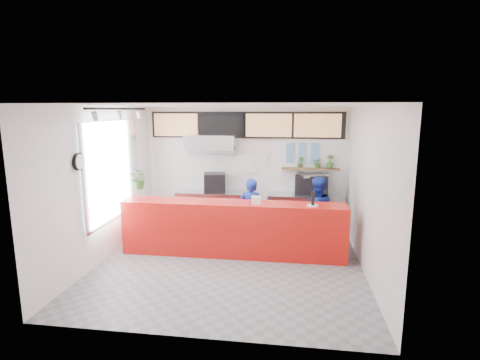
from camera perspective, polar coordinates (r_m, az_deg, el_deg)
The scene contains 45 objects.
floor at distance 7.47m, azimuth -1.53°, elevation -12.37°, with size 5.00×5.00×0.00m, color slate.
ceiling at distance 6.87m, azimuth -1.66°, elevation 11.31°, with size 5.00×5.00×0.00m, color silver.
wall_back at distance 9.45m, azimuth 0.90°, elevation 2.02°, with size 5.00×5.00×0.00m, color white.
wall_left at distance 7.82m, azimuth -19.97°, elevation -0.46°, with size 5.00×5.00×0.00m, color white.
wall_right at distance 7.06m, azimuth 18.86°, elevation -1.54°, with size 5.00×5.00×0.00m, color white.
service_counter at distance 7.64m, azimuth -1.06°, elevation -7.41°, with size 4.50×0.60×1.10m, color red.
cream_band at distance 9.34m, azimuth 0.91°, elevation 8.69°, with size 5.00×0.02×0.80m, color beige.
prep_bench at distance 9.51m, azimuth -4.14°, elevation -4.43°, with size 1.80×0.60×0.90m, color #B2B5BA.
panini_oven at distance 9.35m, azimuth -3.87°, elevation -0.39°, with size 0.52×0.52×0.47m, color black.
extraction_hood at distance 9.17m, azimuth -4.35°, elevation 5.81°, with size 1.20×0.70×0.35m, color #B2B5BA.
hood_lip at distance 9.19m, azimuth -4.34°, elevation 4.56°, with size 1.20×0.70×0.08m, color #B2B5BA.
right_bench at distance 9.32m, azimuth 9.88°, elevation -4.88°, with size 1.80×0.60×0.90m, color #B2B5BA.
espresso_machine at distance 9.17m, azimuth 10.88°, elevation -0.71°, with size 0.76×0.54×0.49m, color black.
espresso_tray at distance 9.12m, azimuth 10.93°, elevation 0.74°, with size 0.64×0.44×0.06m, color #AEB1B5.
herb_shelf at distance 9.30m, azimuth 10.66°, elevation 1.69°, with size 1.40×0.18×0.04m, color brown.
menu_board_far_left at distance 9.61m, azimuth -9.70°, elevation 8.30°, with size 1.10×0.10×0.55m, color tan.
menu_board_mid_left at distance 9.33m, azimuth -2.81°, elevation 8.37°, with size 1.10×0.10×0.55m, color black.
menu_board_mid_right at distance 9.18m, azimuth 4.40°, elevation 8.32°, with size 1.10×0.10×0.55m, color tan.
menu_board_far_right at distance 9.18m, azimuth 11.71°, elevation 8.13°, with size 1.10×0.10×0.55m, color tan.
soffit at distance 9.31m, azimuth 0.89°, elevation 8.38°, with size 4.80×0.04×0.65m, color black.
window_pane at distance 8.04m, azimuth -18.88°, elevation 1.34°, with size 0.04×2.20×1.90m, color silver.
window_frame at distance 8.03m, azimuth -18.76°, elevation 1.34°, with size 0.03×2.30×2.00m, color #B2B5BA.
wall_clock_rim at distance 6.95m, azimuth -23.40°, elevation 2.58°, with size 0.30×0.30×0.05m, color black.
wall_clock_face at distance 6.93m, azimuth -23.19°, elevation 2.58°, with size 0.26×0.26×0.02m, color white.
track_rail at distance 7.51m, azimuth -17.93°, elevation 10.30°, with size 0.05×2.40×0.04m, color black.
dec_plate_a at distance 9.37m, azimuth 1.79°, elevation 3.48°, with size 0.24×0.24×0.03m, color silver.
dec_plate_b at distance 9.36m, azimuth 3.62°, elevation 2.84°, with size 0.24×0.24×0.03m, color silver.
dec_plate_c at distance 9.42m, azimuth 1.78°, elevation 1.67°, with size 0.24×0.24×0.03m, color silver.
dec_plate_d at distance 9.33m, azimuth 3.94°, elevation 4.35°, with size 0.24×0.24×0.03m, color silver.
photo_frame_a at distance 9.30m, azimuth 7.66°, elevation 4.89°, with size 0.20×0.02×0.25m, color #598CBF.
photo_frame_b at distance 9.31m, azimuth 9.51°, elevation 4.84°, with size 0.20×0.02×0.25m, color #598CBF.
photo_frame_c at distance 9.32m, azimuth 11.36°, elevation 4.78°, with size 0.20×0.02×0.25m, color #598CBF.
photo_frame_d at distance 9.33m, azimuth 7.62°, elevation 3.36°, with size 0.20×0.02×0.25m, color #598CBF.
photo_frame_e at distance 9.34m, azimuth 9.46°, elevation 3.31°, with size 0.20×0.02×0.25m, color #598CBF.
photo_frame_f at distance 9.35m, azimuth 11.30°, elevation 3.26°, with size 0.20×0.02×0.25m, color #598CBF.
staff_center at distance 8.09m, azimuth 1.69°, elevation -4.95°, with size 0.55×0.36×1.49m, color navy.
staff_right at distance 8.08m, azimuth 11.49°, elevation -4.93°, with size 0.76×0.59×1.56m, color navy.
herb_b at distance 9.27m, azimuth 9.21°, elevation 2.68°, with size 0.15×0.12×0.27m, color #326322.
herb_c at distance 9.29m, azimuth 11.83°, elevation 2.57°, with size 0.24×0.20×0.26m, color #326322.
herb_d at distance 9.31m, azimuth 13.54°, elevation 2.73°, with size 0.18×0.16×0.33m, color #326322.
glass_vase at distance 7.97m, azimuth -14.98°, elevation -2.16°, with size 0.17×0.17×0.20m, color silver.
basil_vase at distance 7.91m, azimuth -15.10°, elevation 0.20°, with size 0.39×0.34×0.43m, color #326322.
napkin_holder at distance 7.33m, azimuth 2.51°, elevation -3.10°, with size 0.18×0.11×0.16m, color white.
white_plate at distance 7.35m, azimuth 11.01°, elevation -3.83°, with size 0.21×0.21×0.02m, color white.
pepper_mill at distance 7.31m, azimuth 11.05°, elevation -2.76°, with size 0.07×0.07×0.27m, color black.
Camera 1 is at (1.14, -6.78, 2.92)m, focal length 28.00 mm.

